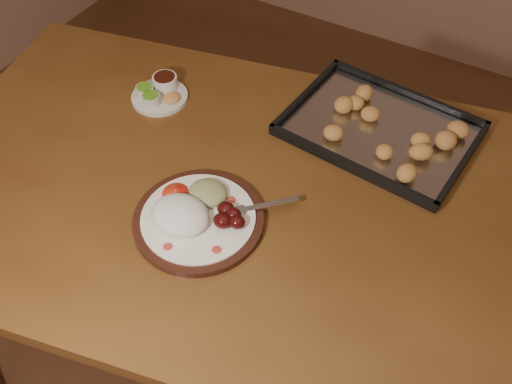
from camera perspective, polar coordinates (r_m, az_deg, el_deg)
The scene contains 4 objects.
dining_table at distance 1.33m, azimuth -1.19°, elevation -2.64°, with size 1.65×1.18×0.75m.
dinner_plate at distance 1.19m, azimuth -6.12°, elevation -2.33°, with size 0.30×0.29×0.06m.
condiment_saucer at distance 1.49m, azimuth -9.65°, elevation 9.81°, with size 0.14×0.14×0.05m.
baking_tray at distance 1.40m, azimuth 12.25°, elevation 6.30°, with size 0.46×0.36×0.04m.
Camera 1 is at (0.17, -0.49, 1.70)m, focal length 40.00 mm.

